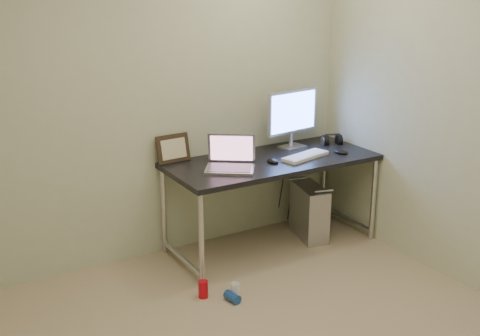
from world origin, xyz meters
name	(u,v)px	position (x,y,z in m)	size (l,w,h in m)	color
wall_back	(144,100)	(0.00, 1.75, 1.25)	(3.50, 0.02, 2.50)	beige
desk	(272,168)	(0.91, 1.38, 0.68)	(1.68, 0.74, 0.75)	black
tower_computer	(309,212)	(1.29, 1.37, 0.23)	(0.29, 0.47, 0.48)	#B4B4B8
cable_a	(283,182)	(1.24, 1.70, 0.40)	(0.01, 0.01, 0.70)	black
cable_b	(292,183)	(1.33, 1.68, 0.38)	(0.01, 0.01, 0.72)	black
can_red	(203,289)	(0.04, 0.91, 0.06)	(0.07, 0.07, 0.12)	red
can_white	(235,291)	(0.23, 0.79, 0.06)	(0.06, 0.06, 0.11)	white
can_blue	(232,297)	(0.19, 0.76, 0.03)	(0.07, 0.07, 0.12)	#1F499D
laptop	(231,161)	(0.50, 1.33, 0.81)	(0.46, 0.45, 0.25)	silver
monitor	(292,114)	(1.23, 1.57, 1.04)	(0.52, 0.18, 0.49)	silver
keyboard	(305,156)	(1.15, 1.27, 0.76)	(0.43, 0.14, 0.03)	white
mouse_right	(341,151)	(1.48, 1.22, 0.77)	(0.08, 0.12, 0.04)	black
mouse_left	(273,160)	(0.85, 1.29, 0.77)	(0.07, 0.11, 0.04)	black
headphones	(332,141)	(1.60, 1.49, 0.78)	(0.20, 0.11, 0.11)	black
picture_frame	(173,148)	(0.20, 1.70, 0.86)	(0.27, 0.03, 0.22)	black
webcam	(219,147)	(0.56, 1.62, 0.84)	(0.04, 0.04, 0.12)	silver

